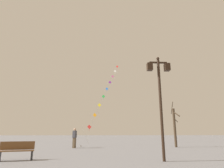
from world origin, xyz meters
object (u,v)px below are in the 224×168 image
bare_tree (175,126)px  park_bench (17,151)px  twin_lantern_lamp_post (160,87)px  kite_train (106,92)px  kite_flyer (75,137)px

bare_tree → park_bench: (-11.29, -8.12, -1.46)m
twin_lantern_lamp_post → park_bench: (-7.13, 0.81, -3.16)m
twin_lantern_lamp_post → kite_train: size_ratio=0.39×
kite_train → bare_tree: bearing=-50.4°
kite_flyer → park_bench: bearing=-173.6°
kite_train → kite_flyer: bearing=-110.2°
twin_lantern_lamp_post → bare_tree: bearing=65.0°
kite_flyer → bare_tree: (9.40, 0.42, 1.01)m
twin_lantern_lamp_post → park_bench: size_ratio=3.17×
kite_flyer → twin_lantern_lamp_post: bearing=-128.1°
kite_train → park_bench: size_ratio=8.23×
park_bench → kite_flyer: bearing=61.9°
kite_train → kite_flyer: 10.51m
bare_tree → twin_lantern_lamp_post: bearing=-115.0°
twin_lantern_lamp_post → bare_tree: (4.15, 8.92, -1.70)m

